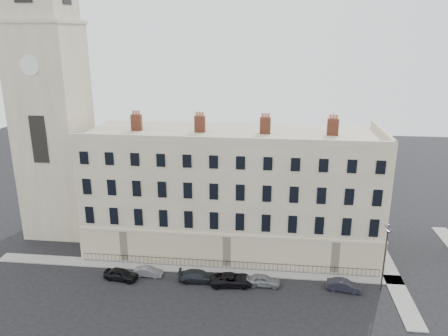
{
  "coord_description": "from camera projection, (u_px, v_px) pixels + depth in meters",
  "views": [
    {
      "loc": [
        -1.16,
        -40.05,
        26.71
      ],
      "look_at": [
        -6.79,
        10.0,
        11.07
      ],
      "focal_mm": 35.0,
      "sensor_mm": 36.0,
      "label": 1
    }
  ],
  "objects": [
    {
      "name": "pavement_east_return",
      "position": [
        387.0,
        267.0,
        51.99
      ],
      "size": [
        2.0,
        24.0,
        0.12
      ],
      "primitive_type": "cube",
      "color": "gray",
      "rests_on": "ground"
    },
    {
      "name": "car_d",
      "position": [
        232.0,
        279.0,
        48.15
      ],
      "size": [
        4.99,
        2.69,
        1.33
      ],
      "primitive_type": "imported",
      "rotation": [
        0.0,
        0.0,
        1.67
      ],
      "color": "black",
      "rests_on": "ground"
    },
    {
      "name": "pavement_terrace",
      "position": [
        192.0,
        268.0,
        51.6
      ],
      "size": [
        48.0,
        2.0,
        0.12
      ],
      "primitive_type": "cube",
      "color": "gray",
      "rests_on": "ground"
    },
    {
      "name": "car_c",
      "position": [
        198.0,
        276.0,
        48.84
      ],
      "size": [
        4.56,
        2.08,
        1.29
      ],
      "primitive_type": "imported",
      "rotation": [
        0.0,
        0.0,
        1.63
      ],
      "color": "black",
      "rests_on": "ground"
    },
    {
      "name": "railings",
      "position": [
        226.0,
        265.0,
        51.41
      ],
      "size": [
        35.0,
        0.04,
        0.96
      ],
      "color": "black",
      "rests_on": "ground"
    },
    {
      "name": "terrace",
      "position": [
        232.0,
        190.0,
        55.57
      ],
      "size": [
        36.22,
        12.22,
        17.0
      ],
      "color": "#B9AA8A",
      "rests_on": "ground"
    },
    {
      "name": "car_e",
      "position": [
        263.0,
        280.0,
        48.02
      ],
      "size": [
        3.81,
        1.58,
        1.29
      ],
      "primitive_type": "imported",
      "rotation": [
        0.0,
        0.0,
        1.55
      ],
      "color": "gray",
      "rests_on": "ground"
    },
    {
      "name": "ground",
      "position": [
        278.0,
        299.0,
        45.8
      ],
      "size": [
        160.0,
        160.0,
        0.0
      ],
      "primitive_type": "plane",
      "color": "black",
      "rests_on": "ground"
    },
    {
      "name": "car_f",
      "position": [
        344.0,
        286.0,
        47.08
      ],
      "size": [
        3.88,
        1.9,
        1.22
      ],
      "primitive_type": "imported",
      "rotation": [
        0.0,
        0.0,
        1.4
      ],
      "color": "#21222C",
      "rests_on": "ground"
    },
    {
      "name": "church_tower",
      "position": [
        50.0,
        97.0,
        56.76
      ],
      "size": [
        8.0,
        8.13,
        44.0
      ],
      "color": "#B9AA8A",
      "rests_on": "ground"
    },
    {
      "name": "car_a",
      "position": [
        121.0,
        274.0,
        49.19
      ],
      "size": [
        4.1,
        2.19,
        1.33
      ],
      "primitive_type": "imported",
      "rotation": [
        0.0,
        0.0,
        1.41
      ],
      "color": "black",
      "rests_on": "ground"
    },
    {
      "name": "streetlamp",
      "position": [
        385.0,
        255.0,
        45.93
      ],
      "size": [
        0.58,
        1.65,
        7.78
      ],
      "rotation": [
        0.0,
        0.0,
        0.26
      ],
      "color": "#2D2D32",
      "rests_on": "ground"
    },
    {
      "name": "car_b",
      "position": [
        148.0,
        272.0,
        49.96
      ],
      "size": [
        3.29,
        1.21,
        1.08
      ],
      "primitive_type": "imported",
      "rotation": [
        0.0,
        0.0,
        1.55
      ],
      "color": "slate",
      "rests_on": "ground"
    }
  ]
}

